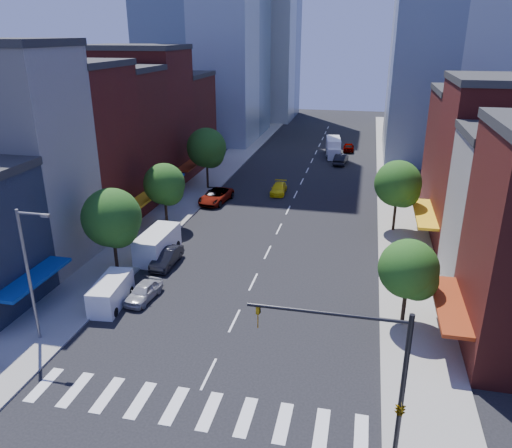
% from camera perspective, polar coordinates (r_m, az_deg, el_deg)
% --- Properties ---
extents(ground, '(220.00, 220.00, 0.00)m').
position_cam_1_polar(ground, '(31.15, -5.42, -16.69)').
color(ground, black).
rests_on(ground, ground).
extents(sidewalk_left, '(5.00, 120.00, 0.15)m').
position_cam_1_polar(sidewalk_left, '(69.21, -5.30, 5.10)').
color(sidewalk_left, gray).
rests_on(sidewalk_left, ground).
extents(sidewalk_right, '(5.00, 120.00, 0.15)m').
position_cam_1_polar(sidewalk_right, '(66.23, 15.84, 3.64)').
color(sidewalk_right, gray).
rests_on(sidewalk_right, ground).
extents(crosswalk, '(19.00, 3.00, 0.01)m').
position_cam_1_polar(crosswalk, '(28.97, -7.33, -20.18)').
color(crosswalk, silver).
rests_on(crosswalk, ground).
extents(bldg_left_1, '(12.00, 8.00, 18.00)m').
position_cam_1_polar(bldg_left_1, '(46.81, -26.46, 6.51)').
color(bldg_left_1, beige).
rests_on(bldg_left_1, ground).
extents(bldg_left_2, '(12.00, 9.00, 16.00)m').
position_cam_1_polar(bldg_left_2, '(53.71, -20.79, 7.87)').
color(bldg_left_2, '#5E1816').
rests_on(bldg_left_2, ground).
extents(bldg_left_3, '(12.00, 8.00, 15.00)m').
position_cam_1_polar(bldg_left_3, '(60.93, -16.47, 9.33)').
color(bldg_left_3, '#591B16').
rests_on(bldg_left_3, ground).
extents(bldg_left_4, '(12.00, 9.00, 17.00)m').
position_cam_1_polar(bldg_left_4, '(68.21, -13.16, 11.67)').
color(bldg_left_4, '#5E1816').
rests_on(bldg_left_4, ground).
extents(bldg_left_5, '(12.00, 10.00, 13.00)m').
position_cam_1_polar(bldg_left_5, '(77.10, -10.02, 11.42)').
color(bldg_left_5, '#591B16').
rests_on(bldg_left_5, ground).
extents(bldg_right_2, '(12.00, 10.00, 15.00)m').
position_cam_1_polar(bldg_right_2, '(50.38, 27.14, 5.52)').
color(bldg_right_2, '#5E1816').
rests_on(bldg_right_2, ground).
extents(bldg_right_3, '(12.00, 10.00, 13.00)m').
position_cam_1_polar(bldg_right_3, '(60.07, 24.84, 7.11)').
color(bldg_right_3, '#591B16').
rests_on(bldg_right_3, ground).
extents(traffic_signal, '(7.24, 2.24, 8.00)m').
position_cam_1_polar(traffic_signal, '(24.05, 14.98, -17.97)').
color(traffic_signal, black).
rests_on(traffic_signal, sidewalk_right).
extents(streetlight, '(2.25, 0.25, 9.00)m').
position_cam_1_polar(streetlight, '(34.27, -24.43, -4.60)').
color(streetlight, slate).
rests_on(streetlight, sidewalk_left).
extents(tree_left_near, '(4.80, 4.80, 7.30)m').
position_cam_1_polar(tree_left_near, '(41.82, -16.01, 0.43)').
color(tree_left_near, black).
rests_on(tree_left_near, sidewalk_left).
extents(tree_left_mid, '(4.20, 4.20, 6.65)m').
position_cam_1_polar(tree_left_mid, '(51.31, -10.31, 4.32)').
color(tree_left_mid, black).
rests_on(tree_left_mid, sidewalk_left).
extents(tree_left_far, '(5.00, 5.00, 7.75)m').
position_cam_1_polar(tree_left_far, '(63.84, -5.57, 8.48)').
color(tree_left_far, black).
rests_on(tree_left_far, sidewalk_left).
extents(tree_right_near, '(4.00, 4.00, 6.20)m').
position_cam_1_polar(tree_right_near, '(34.77, 17.26, -5.21)').
color(tree_right_near, black).
rests_on(tree_right_near, sidewalk_right).
extents(tree_right_far, '(4.60, 4.60, 7.20)m').
position_cam_1_polar(tree_right_far, '(51.35, 16.06, 4.24)').
color(tree_right_far, black).
rests_on(tree_right_far, sidewalk_right).
extents(parked_car_front, '(1.95, 4.07, 1.34)m').
position_cam_1_polar(parked_car_front, '(39.06, -12.72, -7.52)').
color(parked_car_front, '#A1A2A6').
rests_on(parked_car_front, ground).
extents(parked_car_second, '(1.57, 4.47, 1.47)m').
position_cam_1_polar(parked_car_second, '(44.07, -10.19, -3.80)').
color(parked_car_second, black).
rests_on(parked_car_second, ground).
extents(parked_car_third, '(3.39, 6.01, 1.58)m').
position_cam_1_polar(parked_car_third, '(59.60, -4.60, 3.20)').
color(parked_car_third, '#999999').
rests_on(parked_car_third, ground).
extents(parked_car_rear, '(2.20, 4.63, 1.30)m').
position_cam_1_polar(parked_car_rear, '(59.70, -5.16, 3.07)').
color(parked_car_rear, black).
rests_on(parked_car_rear, ground).
extents(cargo_van_near, '(2.33, 4.85, 2.00)m').
position_cam_1_polar(cargo_van_near, '(38.70, -16.30, -7.63)').
color(cargo_van_near, white).
rests_on(cargo_van_near, ground).
extents(cargo_van_far, '(2.41, 5.72, 2.42)m').
position_cam_1_polar(cargo_van_far, '(45.60, -11.25, -2.37)').
color(cargo_van_far, white).
rests_on(cargo_van_far, ground).
extents(taxi, '(1.97, 4.46, 1.27)m').
position_cam_1_polar(taxi, '(62.89, 2.61, 4.06)').
color(taxi, '#FFEB0D').
rests_on(taxi, ground).
extents(traffic_car_oncoming, '(2.15, 4.98, 1.60)m').
position_cam_1_polar(traffic_car_oncoming, '(78.28, 9.68, 7.32)').
color(traffic_car_oncoming, black).
rests_on(traffic_car_oncoming, ground).
extents(traffic_car_far, '(1.86, 4.39, 1.48)m').
position_cam_1_polar(traffic_car_far, '(87.34, 10.55, 8.65)').
color(traffic_car_far, '#999999').
rests_on(traffic_car_far, ground).
extents(box_truck, '(2.90, 7.32, 2.87)m').
position_cam_1_polar(box_truck, '(83.22, 8.83, 8.58)').
color(box_truck, white).
rests_on(box_truck, ground).
extents(pedestrian_far, '(0.71, 0.87, 1.66)m').
position_cam_1_polar(pedestrian_far, '(47.45, -11.57, -1.73)').
color(pedestrian_far, '#999999').
rests_on(pedestrian_far, sidewalk_left).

